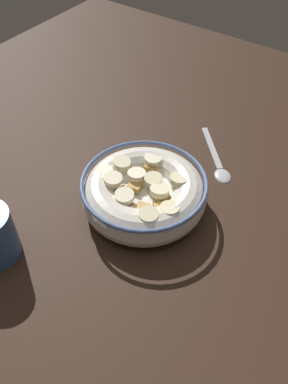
{
  "coord_description": "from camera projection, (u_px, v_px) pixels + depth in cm",
  "views": [
    {
      "loc": [
        33.57,
        23.52,
        46.28
      ],
      "look_at": [
        0.0,
        0.0,
        3.0
      ],
      "focal_mm": 37.88,
      "sensor_mm": 36.0,
      "label": 1
    }
  ],
  "objects": [
    {
      "name": "ground_plane",
      "position": [
        144.0,
        210.0,
        0.63
      ],
      "size": [
        116.69,
        116.69,
        2.0
      ],
      "primitive_type": "cube",
      "color": "#332116"
    },
    {
      "name": "cereal_bowl",
      "position": [
        144.0,
        192.0,
        0.6
      ],
      "size": [
        18.53,
        18.53,
        5.94
      ],
      "color": "silver",
      "rests_on": "ground_plane"
    },
    {
      "name": "spoon",
      "position": [
        219.0,
        164.0,
        0.68
      ],
      "size": [
        11.9,
        11.18,
        0.8
      ],
      "color": "#B7B7BC",
      "rests_on": "ground_plane"
    }
  ]
}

